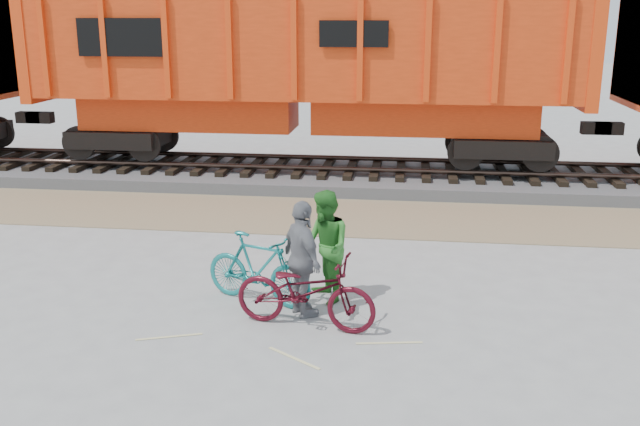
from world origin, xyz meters
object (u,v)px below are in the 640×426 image
(hopper_car_center, at_px, (304,66))
(person_woman, at_px, (302,259))
(bicycle_teal, at_px, (258,268))
(person_man, at_px, (325,247))
(bicycle_maroon, at_px, (305,291))

(hopper_car_center, xyz_separation_m, person_woman, (1.30, -8.82, -2.14))
(bicycle_teal, bearing_deg, person_man, -57.92)
(hopper_car_center, bearing_deg, bicycle_maroon, -81.35)
(hopper_car_center, xyz_separation_m, person_man, (1.56, -8.23, -2.14))
(hopper_car_center, relative_size, person_man, 8.08)
(hopper_car_center, height_order, bicycle_maroon, hopper_car_center)
(hopper_car_center, distance_m, person_woman, 9.17)
(bicycle_teal, distance_m, person_woman, 0.90)
(bicycle_teal, bearing_deg, person_woman, -97.15)
(person_man, xyz_separation_m, person_woman, (-0.26, -0.59, -0.00))
(hopper_car_center, height_order, person_man, hopper_car_center)
(bicycle_teal, xyz_separation_m, person_man, (1.00, 0.20, 0.32))
(bicycle_teal, distance_m, person_man, 1.07)
(bicycle_teal, xyz_separation_m, bicycle_maroon, (0.84, -0.79, -0.01))
(person_woman, bearing_deg, bicycle_maroon, 159.49)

